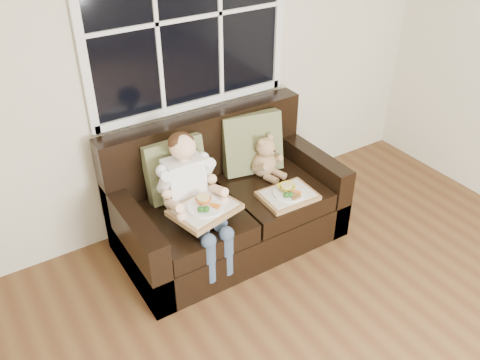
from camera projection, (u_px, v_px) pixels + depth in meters
window_back at (188, 18)px, 3.56m from camera, size 1.62×0.04×1.37m
loveseat at (225, 205)px, 3.97m from camera, size 1.70×0.92×0.96m
pillow_left at (175, 169)px, 3.73m from camera, size 0.45×0.21×0.46m
pillow_right at (252, 143)px, 4.02m from camera, size 0.51×0.31×0.49m
child at (191, 189)px, 3.54m from camera, size 0.41×0.60×0.92m
teddy_bear at (265, 159)px, 4.00m from camera, size 0.24×0.29×0.36m
tray_left at (205, 208)px, 3.49m from camera, size 0.51×0.43×0.10m
tray_right at (288, 194)px, 3.80m from camera, size 0.42×0.32×0.09m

